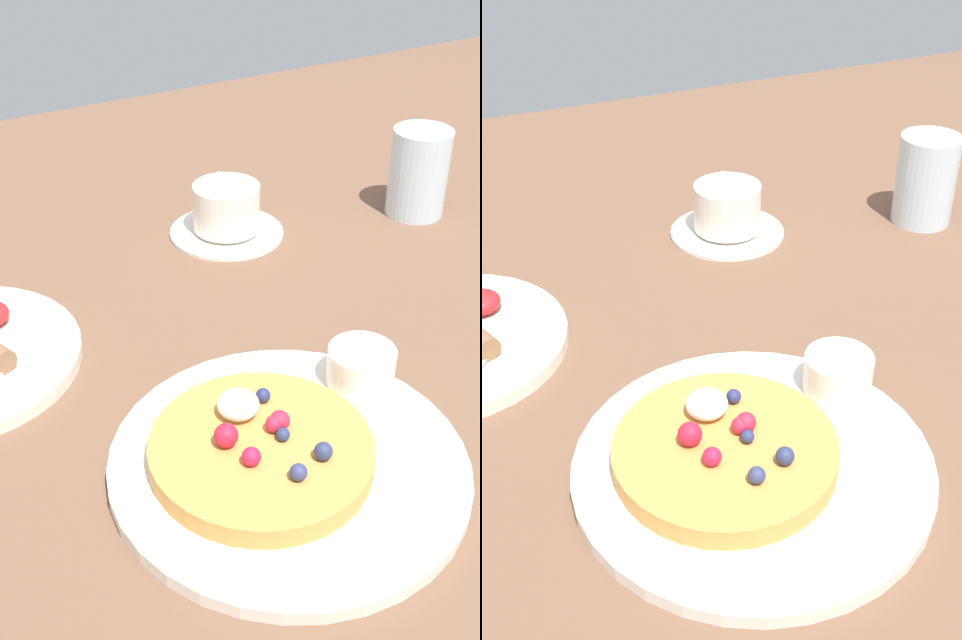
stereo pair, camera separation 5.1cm
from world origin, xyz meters
TOP-DOWN VIEW (x-y plane):
  - ground_plane at (0.00, 0.00)cm, footprint 194.34×143.08cm
  - pancake_plate at (-2.35, -12.22)cm, footprint 26.79×26.79cm
  - pancake_with_berries at (-4.30, -11.38)cm, footprint 16.55×16.55cm
  - syrup_ramekin at (7.54, -7.62)cm, footprint 5.63×5.63cm
  - coffee_saucer at (11.47, 22.69)cm, footprint 12.88×12.88cm
  - coffee_cup at (11.52, 22.84)cm, footprint 7.50×10.09cm
  - water_glass at (33.51, 16.56)cm, footprint 6.83×6.83cm

SIDE VIEW (x-z plane):
  - ground_plane at x=0.00cm, z-range -3.00..0.00cm
  - coffee_saucer at x=11.47cm, z-range 0.00..0.79cm
  - pancake_plate at x=-2.35cm, z-range 0.00..1.18cm
  - pancake_with_berries at x=-4.30cm, z-range 0.35..4.06cm
  - syrup_ramekin at x=7.54cm, z-range 1.23..4.50cm
  - coffee_cup at x=11.52cm, z-range 0.89..6.02cm
  - water_glass at x=33.51cm, z-range 0.00..10.22cm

